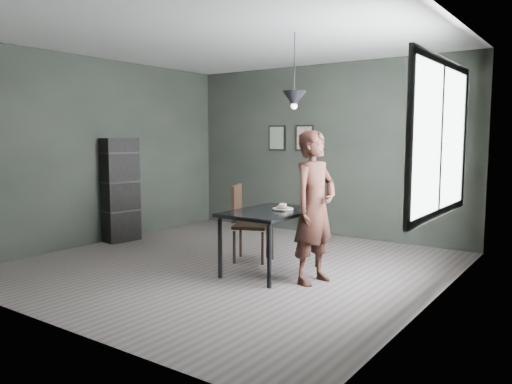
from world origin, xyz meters
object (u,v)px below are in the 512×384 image
Objects in this scene: pendant_lamp at (294,99)px; white_plate at (283,210)px; shelf_unit at (120,190)px; woman at (315,207)px; wood_chair at (245,218)px; cafe_table at (271,217)px.

white_plate is at bearing 176.70° from pendant_lamp.
shelf_unit is 3.41m from pendant_lamp.
white_plate is 0.27× the size of pendant_lamp.
pendant_lamp is at bearing 76.11° from woman.
white_plate is at bearing 7.67° from shelf_unit.
white_plate is 3.02m from shelf_unit.
woman is (0.52, -0.17, 0.09)m from white_plate.
wood_chair is 0.62× the size of shelf_unit.
pendant_lamp is (-0.37, 0.16, 1.21)m from woman.
woman reaches higher than wood_chair.
cafe_table is 0.71× the size of woman.
pendant_lamp reaches higher than shelf_unit.
cafe_table is 2.93m from shelf_unit.
woman is 3.55m from shelf_unit.
woman is 1.06× the size of shelf_unit.
cafe_table is 0.65m from woman.
shelf_unit reaches higher than white_plate.
shelf_unit is at bearing 158.53° from wood_chair.
white_plate is at bearing -38.48° from wood_chair.
wood_chair reaches higher than white_plate.
wood_chair is (-0.70, 0.18, -0.19)m from white_plate.
pendant_lamp reaches higher than wood_chair.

